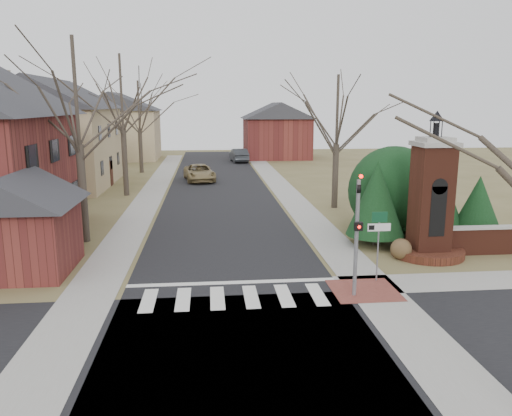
{
  "coord_description": "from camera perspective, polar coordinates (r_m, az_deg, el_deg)",
  "views": [
    {
      "loc": [
        -0.85,
        -15.88,
        6.72
      ],
      "look_at": [
        1.28,
        6.0,
        2.16
      ],
      "focal_mm": 35.0,
      "sensor_mm": 36.0,
      "label": 1
    }
  ],
  "objects": [
    {
      "name": "stop_bar",
      "position": [
        19.4,
        -2.74,
        -8.53
      ],
      "size": [
        8.0,
        0.35,
        0.02
      ],
      "primitive_type": "cube",
      "color": "silver",
      "rests_on": "ground"
    },
    {
      "name": "curb_apron",
      "position": [
        19.03,
        12.25,
        -9.2
      ],
      "size": [
        2.4,
        2.4,
        0.02
      ],
      "primitive_type": "cube",
      "color": "brown",
      "rests_on": "ground"
    },
    {
      "name": "sign_post",
      "position": [
        19.59,
        13.84,
        -2.72
      ],
      "size": [
        0.9,
        0.07,
        2.75
      ],
      "color": "slate",
      "rests_on": "ground"
    },
    {
      "name": "house_distant_right",
      "position": [
        64.56,
        2.35,
        9.0
      ],
      "size": [
        8.8,
        8.8,
        7.3
      ],
      "color": "maroon",
      "rests_on": "ground"
    },
    {
      "name": "evergreen_mid",
      "position": [
        26.94,
        19.45,
        2.26
      ],
      "size": [
        3.4,
        3.4,
        4.7
      ],
      "color": "#473D33",
      "rests_on": "ground"
    },
    {
      "name": "evergreen_near",
      "position": [
        24.66,
        13.59,
        1.07
      ],
      "size": [
        2.8,
        2.8,
        4.1
      ],
      "color": "#473D33",
      "rests_on": "ground"
    },
    {
      "name": "sidewalk_right_main",
      "position": [
        38.95,
        3.46,
        1.79
      ],
      "size": [
        2.0,
        60.0,
        0.02
      ],
      "primitive_type": "cube",
      "color": "gray",
      "rests_on": "ground"
    },
    {
      "name": "pickup_truck",
      "position": [
        45.05,
        -6.48,
        4.02
      ],
      "size": [
        3.15,
        5.58,
        1.47
      ],
      "primitive_type": "imported",
      "rotation": [
        0.0,
        0.0,
        0.14
      ],
      "color": "olive",
      "rests_on": "ground"
    },
    {
      "name": "crosswalk_zone",
      "position": [
        18.0,
        -2.5,
        -10.18
      ],
      "size": [
        8.0,
        2.2,
        0.02
      ],
      "primitive_type": "cube",
      "color": "silver",
      "rests_on": "ground"
    },
    {
      "name": "sidewalk_left",
      "position": [
        38.72,
        -11.93,
        1.5
      ],
      "size": [
        2.0,
        60.0,
        0.02
      ],
      "primitive_type": "cube",
      "color": "gray",
      "rests_on": "ground"
    },
    {
      "name": "ground",
      "position": [
        17.27,
        -2.35,
        -11.19
      ],
      "size": [
        120.0,
        120.0,
        0.0
      ],
      "primitive_type": "plane",
      "color": "brown",
      "rests_on": "ground"
    },
    {
      "name": "dry_shrub_left",
      "position": [
        23.02,
        16.25,
        -4.52
      ],
      "size": [
        0.93,
        0.93,
        0.93
      ],
      "primitive_type": "sphere",
      "color": "brown",
      "rests_on": "ground"
    },
    {
      "name": "bare_tree_0",
      "position": [
        25.65,
        -19.98,
        13.22
      ],
      "size": [
        8.05,
        8.05,
        11.15
      ],
      "color": "#473D33",
      "rests_on": "ground"
    },
    {
      "name": "brick_gate_monument",
      "position": [
        23.53,
        19.31,
        -0.1
      ],
      "size": [
        3.2,
        3.2,
        6.47
      ],
      "color": "#562619",
      "rests_on": "ground"
    },
    {
      "name": "traffic_signal_pole",
      "position": [
        17.73,
        11.49,
        -2.0
      ],
      "size": [
        0.28,
        0.41,
        4.5
      ],
      "color": "slate",
      "rests_on": "ground"
    },
    {
      "name": "bare_tree_2",
      "position": [
        51.32,
        -13.29,
        11.77
      ],
      "size": [
        7.35,
        7.35,
        10.19
      ],
      "color": "#473D33",
      "rests_on": "ground"
    },
    {
      "name": "distant_car",
      "position": [
        59.91,
        -1.97,
        6.05
      ],
      "size": [
        2.2,
        5.0,
        1.6
      ],
      "primitive_type": "imported",
      "rotation": [
        0.0,
        0.0,
        3.25
      ],
      "color": "#313539",
      "rests_on": "ground"
    },
    {
      "name": "house_stucco_left",
      "position": [
        44.76,
        -22.21,
        8.15
      ],
      "size": [
        9.8,
        12.8,
        9.28
      ],
      "color": "tan",
      "rests_on": "ground"
    },
    {
      "name": "garage_left",
      "position": [
        22.22,
        -25.61,
        -1.08
      ],
      "size": [
        4.8,
        4.8,
        4.29
      ],
      "color": "maroon",
      "rests_on": "ground"
    },
    {
      "name": "cross_street",
      "position": [
        14.55,
        -1.65,
        -15.76
      ],
      "size": [
        120.0,
        8.0,
        0.01
      ],
      "primitive_type": "cube",
      "color": "black",
      "rests_on": "ground"
    },
    {
      "name": "dry_shrub_right",
      "position": [
        23.86,
        20.68,
        -4.61
      ],
      "size": [
        0.64,
        0.64,
        0.64
      ],
      "primitive_type": "sphere",
      "color": "brown",
      "rests_on": "ground"
    },
    {
      "name": "main_street",
      "position": [
        38.48,
        -4.21,
        1.65
      ],
      "size": [
        8.0,
        70.0,
        0.01
      ],
      "primitive_type": "cube",
      "color": "black",
      "rests_on": "ground"
    },
    {
      "name": "evergreen_mass",
      "position": [
        27.57,
        15.46,
        2.29
      ],
      "size": [
        4.8,
        4.8,
        4.8
      ],
      "primitive_type": "sphere",
      "color": "black",
      "rests_on": "ground"
    },
    {
      "name": "evergreen_far",
      "position": [
        27.1,
        24.07,
        0.45
      ],
      "size": [
        2.4,
        2.4,
        3.3
      ],
      "color": "#473D33",
      "rests_on": "ground"
    },
    {
      "name": "house_distant_left",
      "position": [
        64.89,
        -15.66,
        9.13
      ],
      "size": [
        10.8,
        8.8,
        8.53
      ],
      "color": "tan",
      "rests_on": "ground"
    },
    {
      "name": "bare_tree_1",
      "position": [
        38.4,
        -15.19,
        13.29
      ],
      "size": [
        8.4,
        8.4,
        11.64
      ],
      "color": "#473D33",
      "rests_on": "ground"
    },
    {
      "name": "bare_tree_3",
      "position": [
        32.96,
        9.3,
        11.53
      ],
      "size": [
        7.0,
        7.0,
        9.7
      ],
      "color": "#473D33",
      "rests_on": "ground"
    }
  ]
}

